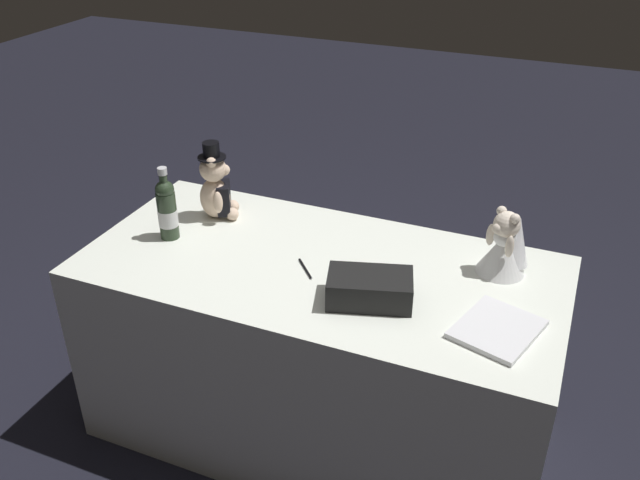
{
  "coord_description": "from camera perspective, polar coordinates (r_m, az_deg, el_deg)",
  "views": [
    {
      "loc": [
        -0.78,
        1.86,
        2.03
      ],
      "look_at": [
        0.0,
        0.0,
        0.87
      ],
      "focal_mm": 38.11,
      "sensor_mm": 36.0,
      "label": 1
    }
  ],
  "objects": [
    {
      "name": "teddy_bear_groom",
      "position": [
        2.67,
        -8.66,
        4.35
      ],
      "size": [
        0.16,
        0.15,
        0.31
      ],
      "color": "beige",
      "rests_on": "reception_table"
    },
    {
      "name": "reception_table",
      "position": [
        2.61,
        -0.0,
        -9.27
      ],
      "size": [
        1.69,
        0.81,
        0.77
      ],
      "primitive_type": "cube",
      "color": "white",
      "rests_on": "ground_plane"
    },
    {
      "name": "signing_pen",
      "position": [
        2.35,
        -1.21,
        -2.47
      ],
      "size": [
        0.1,
        0.11,
        0.01
      ],
      "color": "black",
      "rests_on": "reception_table"
    },
    {
      "name": "ground_plane",
      "position": [
        2.86,
        -0.0,
        -15.24
      ],
      "size": [
        12.0,
        12.0,
        0.0
      ],
      "primitive_type": "plane",
      "color": "black"
    },
    {
      "name": "guestbook",
      "position": [
        2.13,
        14.66,
        -7.24
      ],
      "size": [
        0.28,
        0.31,
        0.02
      ],
      "primitive_type": "cube",
      "rotation": [
        0.0,
        0.0,
        -0.29
      ],
      "color": "white",
      "rests_on": "reception_table"
    },
    {
      "name": "champagne_bottle",
      "position": [
        2.56,
        -12.73,
        2.59
      ],
      "size": [
        0.07,
        0.07,
        0.28
      ],
      "color": "#2A3A26",
      "rests_on": "reception_table"
    },
    {
      "name": "gift_case_black",
      "position": [
        2.18,
        4.2,
        -4.07
      ],
      "size": [
        0.31,
        0.23,
        0.09
      ],
      "color": "black",
      "rests_on": "reception_table"
    },
    {
      "name": "teddy_bear_bride",
      "position": [
        2.39,
        15.43,
        -0.41
      ],
      "size": [
        0.21,
        0.22,
        0.24
      ],
      "color": "white",
      "rests_on": "reception_table"
    }
  ]
}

